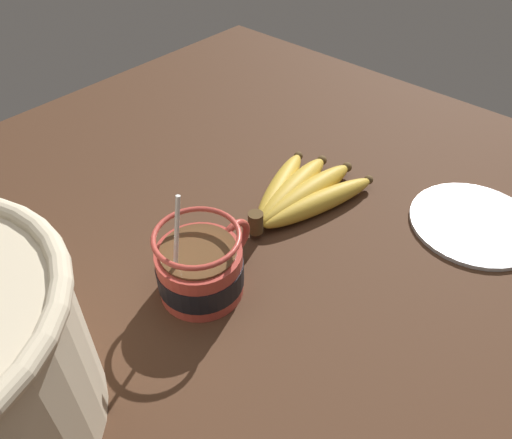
% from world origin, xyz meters
% --- Properties ---
extents(table, '(1.13, 1.13, 0.03)m').
position_xyz_m(table, '(0.00, 0.00, 0.01)').
color(table, '#422819').
rests_on(table, ground).
extents(coffee_mug, '(0.13, 0.10, 0.15)m').
position_xyz_m(coffee_mug, '(-0.08, 0.02, 0.06)').
color(coffee_mug, '#B23D33').
rests_on(coffee_mug, table).
extents(banana_bunch, '(0.21, 0.14, 0.04)m').
position_xyz_m(banana_bunch, '(0.13, 0.03, 0.04)').
color(banana_bunch, '#4C381E').
rests_on(banana_bunch, table).
extents(small_plate, '(0.17, 0.17, 0.01)m').
position_xyz_m(small_plate, '(0.24, -0.18, 0.03)').
color(small_plate, silver).
rests_on(small_plate, table).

